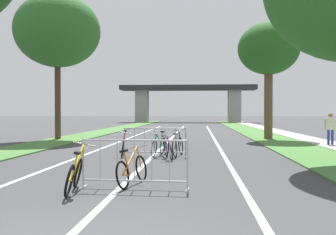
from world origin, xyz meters
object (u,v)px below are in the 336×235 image
(tree_left_oak_near, at_px, (57,31))
(crowd_barrier_nearest, at_px, (134,165))
(pedestrian_pushing_bike, at_px, (330,126))
(bicycle_purple_1, at_px, (168,149))
(tree_right_maple_mid, at_px, (269,50))
(crowd_barrier_second, at_px, (155,143))
(bicycle_green_0, at_px, (159,146))
(bicycle_yellow_2, at_px, (74,175))
(bicycle_red_3, at_px, (123,145))
(bicycle_black_4, at_px, (178,146))
(bicycle_orange_5, at_px, (132,170))

(tree_left_oak_near, bearing_deg, crowd_barrier_nearest, -64.52)
(pedestrian_pushing_bike, bearing_deg, bicycle_purple_1, 44.60)
(tree_right_maple_mid, xyz_separation_m, crowd_barrier_nearest, (-5.42, -15.42, -4.73))
(crowd_barrier_second, xyz_separation_m, bicycle_green_0, (0.10, 0.43, -0.15))
(bicycle_yellow_2, relative_size, bicycle_red_3, 0.96)
(tree_left_oak_near, distance_m, bicycle_black_4, 12.41)
(bicycle_green_0, xyz_separation_m, bicycle_red_3, (-1.34, 0.05, 0.01))
(bicycle_green_0, xyz_separation_m, pedestrian_pushing_bike, (7.66, 4.56, 0.60))
(tree_left_oak_near, height_order, pedestrian_pushing_bike, tree_left_oak_near)
(crowd_barrier_nearest, relative_size, bicycle_black_4, 1.38)
(crowd_barrier_nearest, height_order, bicycle_red_3, crowd_barrier_nearest)
(crowd_barrier_nearest, xyz_separation_m, bicycle_green_0, (-0.13, 6.39, -0.15))
(tree_left_oak_near, height_order, bicycle_yellow_2, tree_left_oak_near)
(crowd_barrier_second, height_order, bicycle_yellow_2, crowd_barrier_second)
(bicycle_orange_5, bearing_deg, pedestrian_pushing_bike, 66.68)
(bicycle_purple_1, height_order, bicycle_yellow_2, bicycle_yellow_2)
(bicycle_purple_1, xyz_separation_m, bicycle_yellow_2, (-1.43, -5.90, 0.02))
(bicycle_green_0, height_order, bicycle_red_3, bicycle_red_3)
(crowd_barrier_second, height_order, bicycle_orange_5, crowd_barrier_second)
(bicycle_green_0, relative_size, bicycle_orange_5, 1.01)
(bicycle_green_0, xyz_separation_m, bicycle_yellow_2, (-1.02, -6.83, -0.01))
(crowd_barrier_second, bearing_deg, tree_left_oak_near, 128.24)
(crowd_barrier_nearest, xyz_separation_m, bicycle_yellow_2, (-1.15, -0.43, -0.16))
(bicycle_black_4, bearing_deg, crowd_barrier_second, -146.20)
(bicycle_green_0, bearing_deg, bicycle_orange_5, 101.10)
(tree_right_maple_mid, xyz_separation_m, bicycle_green_0, (-5.55, -9.02, -4.89))
(tree_left_oak_near, distance_m, bicycle_red_3, 11.23)
(bicycle_orange_5, bearing_deg, bicycle_yellow_2, -126.80)
(crowd_barrier_nearest, distance_m, bicycle_red_3, 6.62)
(tree_left_oak_near, height_order, bicycle_green_0, tree_left_oak_near)
(tree_right_maple_mid, height_order, bicycle_yellow_2, tree_right_maple_mid)
(tree_left_oak_near, distance_m, tree_right_maple_mid, 12.34)
(crowd_barrier_second, distance_m, pedestrian_pushing_bike, 9.24)
(bicycle_green_0, xyz_separation_m, bicycle_orange_5, (0.00, -5.95, -0.02))
(tree_left_oak_near, distance_m, bicycle_green_0, 11.97)
(bicycle_purple_1, bearing_deg, bicycle_black_4, -123.87)
(tree_left_oak_near, bearing_deg, crowd_barrier_second, -51.76)
(tree_left_oak_near, xyz_separation_m, pedestrian_pushing_bike, (14.35, -3.38, -5.34))
(tree_left_oak_near, distance_m, crowd_barrier_second, 12.13)
(crowd_barrier_second, distance_m, bicycle_orange_5, 5.52)
(crowd_barrier_nearest, height_order, bicycle_yellow_2, crowd_barrier_nearest)
(bicycle_black_4, distance_m, pedestrian_pushing_bike, 8.37)
(bicycle_green_0, height_order, bicycle_orange_5, bicycle_green_0)
(tree_left_oak_near, xyz_separation_m, tree_right_maple_mid, (12.25, 1.09, -1.05))
(bicycle_red_3, bearing_deg, crowd_barrier_nearest, 93.76)
(crowd_barrier_nearest, height_order, pedestrian_pushing_bike, pedestrian_pushing_bike)
(crowd_barrier_second, height_order, bicycle_green_0, crowd_barrier_second)
(bicycle_red_3, xyz_separation_m, pedestrian_pushing_bike, (8.99, 4.50, 0.59))
(tree_left_oak_near, xyz_separation_m, crowd_barrier_second, (6.60, -8.37, -5.79))
(crowd_barrier_second, xyz_separation_m, bicycle_orange_5, (0.11, -5.52, -0.17))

